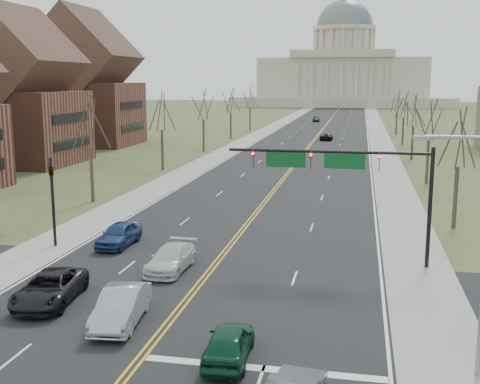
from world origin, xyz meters
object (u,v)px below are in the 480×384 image
at_px(signal_mast, 343,169).
at_px(car_sb_inner_second, 171,259).
at_px(car_far_nb, 326,136).
at_px(signal_left, 52,192).
at_px(street_light, 480,242).
at_px(car_far_sb, 316,119).
at_px(car_sb_outer_lead, 50,288).
at_px(car_sb_outer_second, 119,234).
at_px(car_sb_inner_lead, 121,306).
at_px(car_nb_inner_lead, 229,343).

height_order(signal_mast, car_sb_inner_second, signal_mast).
bearing_deg(car_far_nb, signal_left, 80.72).
xyz_separation_m(street_light, car_far_sb, (-16.06, 139.12, -4.43)).
bearing_deg(car_sb_inner_second, signal_left, 161.03).
relative_size(signal_left, street_light, 0.66).
xyz_separation_m(car_sb_outer_lead, car_sb_outer_second, (-0.69, 10.55, 0.03)).
distance_m(car_sb_inner_lead, car_far_sb, 137.05).
height_order(car_nb_inner_lead, car_far_nb, car_nb_inner_lead).
bearing_deg(car_sb_inner_second, car_sb_outer_second, 140.68).
bearing_deg(car_sb_outer_second, street_light, -34.15).
bearing_deg(car_sb_outer_second, signal_left, -166.30).
distance_m(car_sb_outer_lead, car_far_nb, 86.42).
bearing_deg(street_light, signal_mast, 111.41).
distance_m(signal_mast, car_nb_inner_lead, 15.45).
distance_m(car_sb_inner_lead, car_sb_inner_second, 7.91).
distance_m(street_light, car_far_sb, 140.11).
distance_m(street_light, car_far_nb, 90.54).
bearing_deg(car_far_sb, street_light, -85.58).
height_order(car_sb_inner_lead, car_sb_inner_second, car_sb_inner_lead).
relative_size(car_sb_inner_lead, car_far_sb, 1.07).
bearing_deg(car_sb_outer_lead, car_sb_inner_lead, -28.26).
height_order(signal_mast, car_sb_outer_second, signal_mast).
height_order(street_light, car_nb_inner_lead, street_light).
bearing_deg(car_nb_inner_lead, signal_left, -45.80).
relative_size(signal_mast, car_nb_inner_lead, 2.85).
distance_m(signal_mast, signal_left, 19.06).
bearing_deg(signal_mast, car_sb_outer_second, 176.49).
height_order(car_sb_inner_lead, car_sb_outer_lead, car_sb_inner_lead).
height_order(car_sb_outer_lead, car_sb_outer_second, car_sb_outer_second).
bearing_deg(car_sb_outer_lead, street_light, -18.08).
height_order(car_sb_inner_lead, car_far_sb, car_sb_inner_lead).
bearing_deg(car_sb_outer_second, car_nb_inner_lead, -52.57).
relative_size(street_light, car_sb_inner_lead, 1.84).
distance_m(street_light, car_sb_outer_lead, 20.23).
bearing_deg(car_far_sb, car_sb_inner_second, -91.69).
distance_m(car_nb_inner_lead, car_sb_inner_lead, 6.20).
height_order(signal_mast, car_nb_inner_lead, signal_mast).
bearing_deg(car_sb_inner_lead, car_sb_outer_second, 106.50).
bearing_deg(signal_left, car_sb_inner_second, -20.86).
relative_size(car_sb_outer_lead, car_sb_inner_second, 1.10).
bearing_deg(car_far_nb, car_sb_outer_second, 83.71).
relative_size(car_sb_inner_lead, car_far_nb, 1.02).
xyz_separation_m(car_far_nb, car_far_sb, (-5.55, 49.30, 0.12)).
bearing_deg(car_sb_inner_lead, car_far_sb, 84.06).
bearing_deg(signal_mast, car_sb_outer_lead, -145.54).
bearing_deg(street_light, car_sb_outer_lead, 168.75).
height_order(car_sb_outer_lead, car_far_nb, car_sb_outer_lead).
height_order(car_sb_inner_second, car_far_sb, car_far_sb).
xyz_separation_m(car_sb_outer_lead, car_far_nb, (8.84, 85.96, -0.08)).
bearing_deg(car_sb_outer_second, signal_mast, -1.96).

